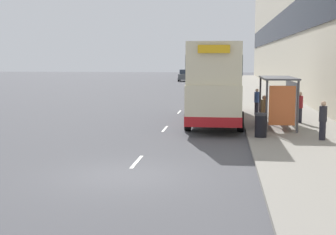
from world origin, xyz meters
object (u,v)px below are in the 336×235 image
at_px(bus_shelter, 282,93).
at_px(pedestrian_3, 300,107).
at_px(litter_bin, 261,125).
at_px(pedestrian_at_shelter, 264,112).
at_px(pedestrian_2, 257,101).
at_px(double_decker_bus_near, 216,81).
at_px(pedestrian_1, 323,120).
at_px(car_0, 185,75).

xyz_separation_m(bus_shelter, pedestrian_3, (1.18, 1.93, -0.90)).
bearing_deg(litter_bin, pedestrian_at_shelter, 82.44).
relative_size(bus_shelter, litter_bin, 4.00).
bearing_deg(pedestrian_2, double_decker_bus_near, -132.95).
bearing_deg(pedestrian_1, litter_bin, 170.75).
bearing_deg(pedestrian_2, bus_shelter, -80.92).
bearing_deg(litter_bin, car_0, 98.23).
xyz_separation_m(pedestrian_1, pedestrian_3, (-0.11, 5.38, 0.00)).
bearing_deg(pedestrian_2, litter_bin, -92.59).
height_order(bus_shelter, pedestrian_at_shelter, bus_shelter).
bearing_deg(pedestrian_at_shelter, pedestrian_1, -51.83).
bearing_deg(car_0, double_decker_bus_near, 96.77).
xyz_separation_m(pedestrian_at_shelter, litter_bin, (-0.32, -2.38, -0.31)).
height_order(pedestrian_1, litter_bin, pedestrian_1).
xyz_separation_m(double_decker_bus_near, pedestrian_at_shelter, (2.39, -3.30, -1.30)).
xyz_separation_m(car_0, pedestrian_3, (10.20, -48.98, 0.08)).
relative_size(bus_shelter, pedestrian_1, 2.57).
height_order(bus_shelter, double_decker_bus_near, double_decker_bus_near).
relative_size(double_decker_bus_near, pedestrian_at_shelter, 6.68).
relative_size(pedestrian_at_shelter, litter_bin, 1.57).
height_order(double_decker_bus_near, pedestrian_at_shelter, double_decker_bus_near).
distance_m(double_decker_bus_near, pedestrian_3, 4.72).
bearing_deg(bus_shelter, pedestrian_at_shelter, -144.31).
relative_size(car_0, pedestrian_2, 2.64).
distance_m(car_0, pedestrian_3, 50.03).
xyz_separation_m(pedestrian_3, litter_bin, (-2.40, -4.97, -0.31)).
bearing_deg(pedestrian_at_shelter, bus_shelter, 35.69).
bearing_deg(bus_shelter, litter_bin, -111.93).
height_order(car_0, litter_bin, car_0).
relative_size(pedestrian_2, litter_bin, 1.52).
bearing_deg(pedestrian_1, pedestrian_at_shelter, 128.17).
bearing_deg(pedestrian_1, double_decker_bus_near, 126.95).
xyz_separation_m(pedestrian_2, litter_bin, (-0.38, -8.32, -0.28)).
bearing_deg(litter_bin, pedestrian_3, 64.23).
distance_m(pedestrian_at_shelter, pedestrian_3, 3.32).
relative_size(pedestrian_1, pedestrian_3, 1.00).
bearing_deg(car_0, pedestrian_1, 100.74).
height_order(bus_shelter, pedestrian_3, bus_shelter).
relative_size(pedestrian_at_shelter, pedestrian_1, 1.00).
height_order(double_decker_bus_near, pedestrian_2, double_decker_bus_near).
distance_m(pedestrian_at_shelter, pedestrian_2, 5.94).
relative_size(pedestrian_at_shelter, pedestrian_3, 1.00).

